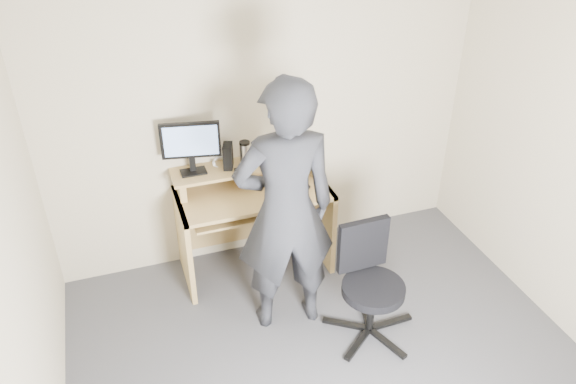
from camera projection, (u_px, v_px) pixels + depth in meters
back_wall at (265, 115)px, 4.43m from camera, size 3.50×0.02×2.50m
ceiling at (379, 3)px, 2.36m from camera, size 3.50×3.50×0.02m
desk at (251, 208)px, 4.57m from camera, size 1.20×0.60×0.91m
monitor at (191, 143)px, 4.19m from camera, size 0.44×0.12×0.42m
external_drive at (228, 156)px, 4.35m from camera, size 0.11×0.15×0.20m
travel_mug at (245, 154)px, 4.39m from camera, size 0.09×0.09×0.18m
smartphone at (278, 161)px, 4.48m from camera, size 0.10×0.14×0.01m
charger at (237, 171)px, 4.32m from camera, size 0.05×0.05×0.03m
headphones at (222, 162)px, 4.45m from camera, size 0.18×0.18×0.06m
keyboard at (243, 209)px, 4.34m from camera, size 0.48×0.26×0.03m
mouse at (305, 187)px, 4.42m from camera, size 0.11×0.09×0.04m
office_chair at (369, 278)px, 3.95m from camera, size 0.65×0.68×0.85m
person at (285, 211)px, 3.78m from camera, size 0.73×0.51×1.93m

